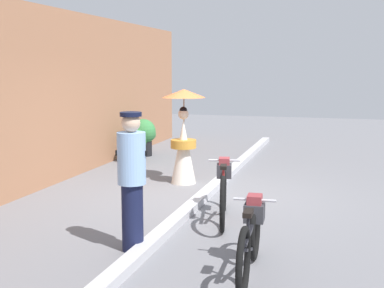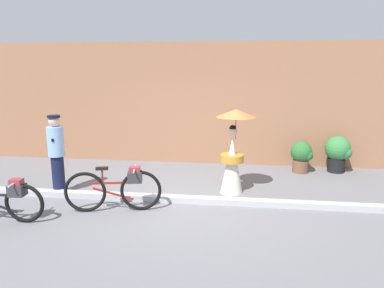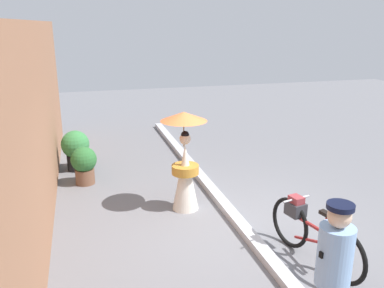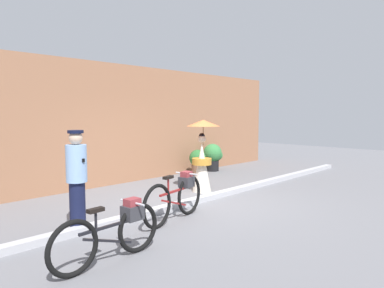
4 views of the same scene
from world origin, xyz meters
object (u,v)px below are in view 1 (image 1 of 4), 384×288
object	(u,v)px
person_officer	(132,178)
potted_plant_small	(144,135)
bicycle_far_side	(251,237)
potted_plant_by_door	(136,143)
bicycle_near_officer	(224,190)
person_with_parasol	(184,136)

from	to	relation	value
person_officer	potted_plant_small	distance (m)	6.80
potted_plant_small	bicycle_far_side	bearing A→B (deg)	-149.54
bicycle_far_side	potted_plant_by_door	bearing A→B (deg)	33.25
bicycle_near_officer	bicycle_far_side	size ratio (longest dim) A/B	1.03
potted_plant_by_door	potted_plant_small	bearing A→B (deg)	9.80
bicycle_near_officer	person_with_parasol	distance (m)	2.53
person_officer	bicycle_near_officer	bearing A→B (deg)	-26.22
person_with_parasol	bicycle_far_side	bearing A→B (deg)	-153.19
bicycle_near_officer	potted_plant_by_door	world-z (taller)	bicycle_near_officer
person_with_parasol	potted_plant_by_door	bearing A→B (deg)	45.01
potted_plant_by_door	person_with_parasol	bearing A→B (deg)	-134.99
person_officer	potted_plant_small	world-z (taller)	person_officer
bicycle_near_officer	bicycle_far_side	world-z (taller)	bicycle_near_officer
bicycle_far_side	potted_plant_small	xyz separation A→B (m)	(6.65, 3.91, 0.11)
bicycle_near_officer	potted_plant_small	world-z (taller)	potted_plant_small
person_with_parasol	bicycle_near_officer	bearing A→B (deg)	-148.87
bicycle_far_side	person_officer	distance (m)	1.60
bicycle_near_officer	potted_plant_small	distance (m)	5.75
bicycle_near_officer	bicycle_far_side	distance (m)	2.00
potted_plant_small	person_officer	bearing A→B (deg)	-159.17
bicycle_near_officer	bicycle_far_side	xyz separation A→B (m)	(-1.86, -0.73, -0.04)
person_officer	person_with_parasol	size ratio (longest dim) A/B	0.94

